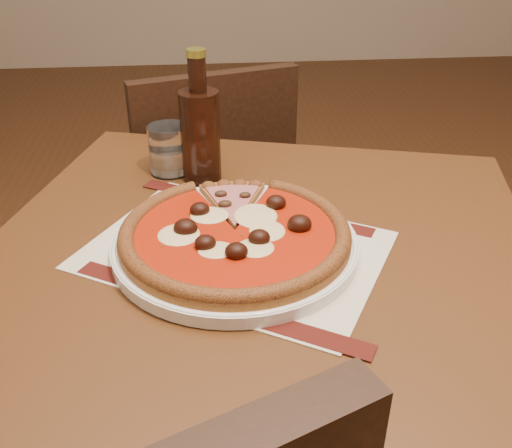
{
  "coord_description": "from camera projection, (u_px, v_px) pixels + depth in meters",
  "views": [
    {
      "loc": [
        -0.43,
        -1.56,
        1.2
      ],
      "look_at": [
        -0.36,
        -0.85,
        0.78
      ],
      "focal_mm": 40.0,
      "sensor_mm": 36.0,
      "label": 1
    }
  ],
  "objects": [
    {
      "name": "table",
      "position": [
        257.0,
        304.0,
        0.88
      ],
      "size": [
        0.98,
        0.98,
        0.75
      ],
      "rotation": [
        0.0,
        0.0,
        -0.27
      ],
      "color": "#573214",
      "rests_on": "ground"
    },
    {
      "name": "chair_far",
      "position": [
        207.0,
        198.0,
        1.53
      ],
      "size": [
        0.5,
        0.5,
        0.85
      ],
      "rotation": [
        0.0,
        0.0,
        3.45
      ],
      "color": "black",
      "rests_on": "ground"
    },
    {
      "name": "placemat",
      "position": [
        235.0,
        250.0,
        0.82
      ],
      "size": [
        0.5,
        0.46,
        0.0
      ],
      "primitive_type": "cube",
      "rotation": [
        0.0,
        0.0,
        -0.53
      ],
      "color": "beige",
      "rests_on": "table"
    },
    {
      "name": "plate",
      "position": [
        235.0,
        244.0,
        0.82
      ],
      "size": [
        0.35,
        0.35,
        0.02
      ],
      "primitive_type": "cylinder",
      "color": "white",
      "rests_on": "placemat"
    },
    {
      "name": "pizza",
      "position": [
        235.0,
        232.0,
        0.81
      ],
      "size": [
        0.33,
        0.33,
        0.04
      ],
      "color": "#9A6025",
      "rests_on": "plate"
    },
    {
      "name": "ham_slice",
      "position": [
        234.0,
        205.0,
        0.88
      ],
      "size": [
        0.11,
        0.15,
        0.02
      ],
      "rotation": [
        0.0,
        0.0,
        1.54
      ],
      "color": "#9A6025",
      "rests_on": "plate"
    },
    {
      "name": "water_glass",
      "position": [
        169.0,
        150.0,
        1.03
      ],
      "size": [
        0.07,
        0.07,
        0.09
      ],
      "primitive_type": "cylinder",
      "rotation": [
        0.0,
        0.0,
        -0.0
      ],
      "color": "white",
      "rests_on": "table"
    },
    {
      "name": "bottle",
      "position": [
        200.0,
        132.0,
        0.98
      ],
      "size": [
        0.07,
        0.07,
        0.23
      ],
      "color": "black",
      "rests_on": "table"
    }
  ]
}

